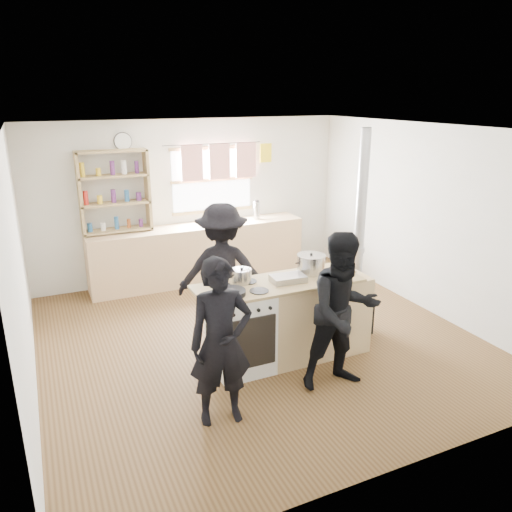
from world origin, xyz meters
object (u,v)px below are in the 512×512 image
cooking_island (290,319)px  stockpot_counter (311,264)px  stockpot_stove (242,276)px  person_near_right (343,312)px  bread_board (341,267)px  person_far (222,271)px  roast_tray (288,278)px  person_near_left (221,343)px  skillet_greens (230,292)px  flue_heater (356,283)px  thermos (257,210)px

cooking_island → stockpot_counter: 0.66m
stockpot_stove → person_near_right: bearing=-50.3°
bread_board → person_far: bearing=142.9°
roast_tray → bread_board: bearing=1.7°
cooking_island → bread_board: (0.66, 0.00, 0.51)m
person_near_left → person_far: bearing=76.3°
roast_tray → stockpot_stove: stockpot_stove is taller
stockpot_stove → person_near_right: (0.72, -0.87, -0.20)m
skillet_greens → person_near_left: person_near_left is taller
stockpot_stove → flue_heater: flue_heater is taller
cooking_island → roast_tray: bearing=-155.2°
flue_heater → person_near_right: size_ratio=1.54×
skillet_greens → roast_tray: size_ratio=1.16×
person_far → cooking_island: bearing=137.1°
flue_heater → person_near_right: bearing=-131.5°
bread_board → stockpot_stove: bearing=172.7°
person_far → stockpot_stove: bearing=105.1°
thermos → stockpot_stove: (-1.37, -2.62, -0.04)m
roast_tray → person_near_left: 1.30m
roast_tray → skillet_greens: bearing=-172.5°
skillet_greens → flue_heater: flue_heater is taller
stockpot_stove → person_far: 0.73m
cooking_island → stockpot_stove: (-0.51, 0.15, 0.54)m
flue_heater → bread_board: bearing=-149.7°
thermos → bread_board: (-0.21, -2.77, -0.07)m
stockpot_stove → person_near_right: 1.14m
roast_tray → flue_heater: flue_heater is taller
thermos → bread_board: 2.78m
stockpot_stove → flue_heater: bearing=2.8°
skillet_greens → roast_tray: roast_tray is taller
stockpot_stove → person_near_right: person_near_right is taller
cooking_island → flue_heater: bearing=12.3°
thermos → person_far: bearing=-124.8°
stockpot_stove → person_far: bearing=86.8°
flue_heater → person_near_left: flue_heater is taller
flue_heater → person_far: 1.65m
roast_tray → flue_heater: size_ratio=0.15×
cooking_island → stockpot_counter: stockpot_counter is taller
stockpot_counter → person_near_left: 1.68m
roast_tray → stockpot_counter: size_ratio=1.19×
roast_tray → bread_board: size_ratio=1.35×
person_far → stockpot_counter: bearing=155.1°
skillet_greens → stockpot_counter: (1.07, 0.23, 0.08)m
roast_tray → bread_board: bread_board is taller
person_far → person_near_left: bearing=87.1°
roast_tray → thermos: bearing=72.0°
stockpot_stove → person_near_left: bearing=-122.9°
thermos → cooking_island: (-0.86, -2.77, -0.58)m
roast_tray → bread_board: (0.70, 0.02, 0.01)m
thermos → cooking_island: thermos is taller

